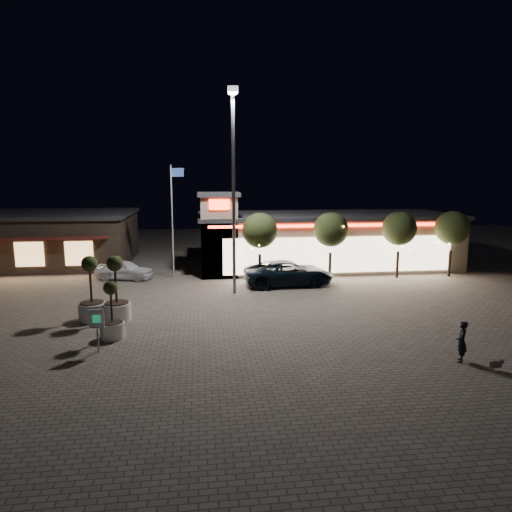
{
  "coord_description": "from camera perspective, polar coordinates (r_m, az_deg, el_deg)",
  "views": [
    {
      "loc": [
        -0.06,
        -19.72,
        7.15
      ],
      "look_at": [
        3.12,
        6.0,
        2.68
      ],
      "focal_mm": 32.0,
      "sensor_mm": 36.0,
      "label": 1
    }
  ],
  "objects": [
    {
      "name": "ground",
      "position": [
        20.97,
        -6.56,
        -10.2
      ],
      "size": [
        90.0,
        90.0,
        0.0
      ],
      "primitive_type": "plane",
      "color": "#6D6158",
      "rests_on": "ground"
    },
    {
      "name": "retail_building",
      "position": [
        37.13,
        7.95,
        2.05
      ],
      "size": [
        20.4,
        8.4,
        6.1
      ],
      "color": "gray",
      "rests_on": "ground"
    },
    {
      "name": "restaurant_building",
      "position": [
        42.36,
        -26.22,
        2.02
      ],
      "size": [
        16.4,
        11.0,
        4.3
      ],
      "color": "#382D23",
      "rests_on": "ground"
    },
    {
      "name": "floodlight_pole",
      "position": [
        27.8,
        -2.83,
        9.51
      ],
      "size": [
        0.6,
        0.4,
        12.38
      ],
      "color": "gray",
      "rests_on": "ground"
    },
    {
      "name": "flagpole",
      "position": [
        32.86,
        -10.29,
        5.44
      ],
      "size": [
        0.95,
        0.1,
        8.0
      ],
      "color": "white",
      "rests_on": "ground"
    },
    {
      "name": "string_tree_a",
      "position": [
        31.19,
        0.48,
        3.19
      ],
      "size": [
        2.42,
        2.42,
        4.79
      ],
      "color": "#332319",
      "rests_on": "ground"
    },
    {
      "name": "string_tree_b",
      "position": [
        32.23,
        9.34,
        3.27
      ],
      "size": [
        2.42,
        2.42,
        4.79
      ],
      "color": "#332319",
      "rests_on": "ground"
    },
    {
      "name": "string_tree_c",
      "position": [
        33.98,
        17.48,
        3.28
      ],
      "size": [
        2.42,
        2.42,
        4.79
      ],
      "color": "#332319",
      "rests_on": "ground"
    },
    {
      "name": "string_tree_d",
      "position": [
        35.82,
        23.32,
        3.24
      ],
      "size": [
        2.42,
        2.42,
        4.79
      ],
      "color": "#332319",
      "rests_on": "ground"
    },
    {
      "name": "pickup_truck",
      "position": [
        30.67,
        4.13,
        -2.12
      ],
      "size": [
        6.14,
        3.12,
        1.66
      ],
      "primitive_type": "imported",
      "rotation": [
        0.0,
        0.0,
        1.63
      ],
      "color": "black",
      "rests_on": "ground"
    },
    {
      "name": "white_sedan",
      "position": [
        33.64,
        -16.16,
        -1.66
      ],
      "size": [
        4.38,
        2.74,
        1.39
      ],
      "primitive_type": "imported",
      "rotation": [
        0.0,
        0.0,
        1.28
      ],
      "color": "white",
      "rests_on": "ground"
    },
    {
      "name": "pedestrian",
      "position": [
        19.82,
        24.32,
        -9.73
      ],
      "size": [
        0.64,
        0.71,
        1.64
      ],
      "primitive_type": "imported",
      "rotation": [
        0.0,
        0.0,
        -2.09
      ],
      "color": "black",
      "rests_on": "ground"
    },
    {
      "name": "dog",
      "position": [
        19.69,
        27.96,
        -11.77
      ],
      "size": [
        0.56,
        0.26,
        0.3
      ],
      "color": "#59514C",
      "rests_on": "ground"
    },
    {
      "name": "planter_left",
      "position": [
        24.51,
        -19.85,
        -5.27
      ],
      "size": [
        1.35,
        1.35,
        3.32
      ],
      "color": "silver",
      "rests_on": "ground"
    },
    {
      "name": "planter_mid",
      "position": [
        21.62,
        -17.53,
        -7.71
      ],
      "size": [
        1.07,
        1.07,
        2.64
      ],
      "color": "silver",
      "rests_on": "ground"
    },
    {
      "name": "planter_right",
      "position": [
        24.04,
        -17.02,
        -5.38
      ],
      "size": [
        1.36,
        1.36,
        3.35
      ],
      "color": "silver",
      "rests_on": "ground"
    },
    {
      "name": "valet_sign",
      "position": [
        20.02,
        -19.27,
        -7.83
      ],
      "size": [
        0.6,
        0.08,
        1.82
      ],
      "color": "gray",
      "rests_on": "ground"
    }
  ]
}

